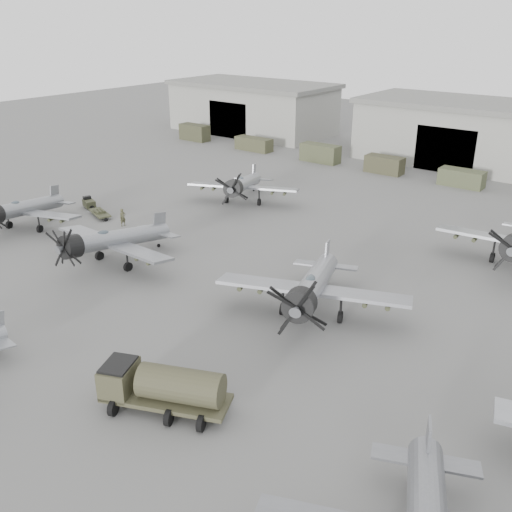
{
  "coord_description": "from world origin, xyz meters",
  "views": [
    {
      "loc": [
        26.39,
        -19.87,
        19.89
      ],
      "look_at": [
        1.43,
        12.25,
        2.5
      ],
      "focal_mm": 40.0,
      "sensor_mm": 36.0,
      "label": 1
    }
  ],
  "objects_px": {
    "aircraft_mid_1": "(110,241)",
    "tug_trailer": "(93,207)",
    "fuel_tanker": "(163,385)",
    "ground_crew": "(123,217)",
    "aircraft_mid_2": "(312,287)",
    "aircraft_mid_0": "(20,209)",
    "aircraft_far_0": "(242,185)"
  },
  "relations": [
    {
      "from": "aircraft_mid_2",
      "to": "tug_trailer",
      "type": "xyz_separation_m",
      "value": [
        -31.62,
        5.51,
        -2.02
      ]
    },
    {
      "from": "tug_trailer",
      "to": "aircraft_mid_1",
      "type": "bearing_deg",
      "value": -12.63
    },
    {
      "from": "aircraft_mid_1",
      "to": "aircraft_far_0",
      "type": "height_order",
      "value": "aircraft_mid_1"
    },
    {
      "from": "fuel_tanker",
      "to": "aircraft_mid_2",
      "type": "bearing_deg",
      "value": 63.04
    },
    {
      "from": "aircraft_mid_2",
      "to": "ground_crew",
      "type": "height_order",
      "value": "aircraft_mid_2"
    },
    {
      "from": "aircraft_mid_1",
      "to": "ground_crew",
      "type": "xyz_separation_m",
      "value": [
        -6.96,
        7.05,
        -1.38
      ]
    },
    {
      "from": "aircraft_mid_2",
      "to": "ground_crew",
      "type": "distance_m",
      "value": 25.78
    },
    {
      "from": "aircraft_mid_1",
      "to": "aircraft_mid_0",
      "type": "bearing_deg",
      "value": 179.88
    },
    {
      "from": "aircraft_far_0",
      "to": "tug_trailer",
      "type": "distance_m",
      "value": 16.48
    },
    {
      "from": "aircraft_mid_0",
      "to": "aircraft_mid_1",
      "type": "bearing_deg",
      "value": -20.37
    },
    {
      "from": "aircraft_mid_0",
      "to": "ground_crew",
      "type": "distance_m",
      "value": 9.78
    },
    {
      "from": "aircraft_mid_2",
      "to": "ground_crew",
      "type": "bearing_deg",
      "value": 148.59
    },
    {
      "from": "aircraft_far_0",
      "to": "ground_crew",
      "type": "distance_m",
      "value": 13.96
    },
    {
      "from": "aircraft_mid_0",
      "to": "fuel_tanker",
      "type": "relative_size",
      "value": 1.64
    },
    {
      "from": "aircraft_far_0",
      "to": "fuel_tanker",
      "type": "height_order",
      "value": "aircraft_far_0"
    },
    {
      "from": "aircraft_mid_2",
      "to": "fuel_tanker",
      "type": "bearing_deg",
      "value": -115.14
    },
    {
      "from": "tug_trailer",
      "to": "ground_crew",
      "type": "distance_m",
      "value": 6.38
    },
    {
      "from": "aircraft_mid_0",
      "to": "aircraft_mid_2",
      "type": "relative_size",
      "value": 0.89
    },
    {
      "from": "aircraft_mid_2",
      "to": "aircraft_mid_1",
      "type": "bearing_deg",
      "value": 166.63
    },
    {
      "from": "aircraft_far_0",
      "to": "tug_trailer",
      "type": "relative_size",
      "value": 2.0
    },
    {
      "from": "fuel_tanker",
      "to": "ground_crew",
      "type": "relative_size",
      "value": 4.02
    },
    {
      "from": "aircraft_mid_1",
      "to": "tug_trailer",
      "type": "distance_m",
      "value": 15.64
    },
    {
      "from": "aircraft_mid_0",
      "to": "fuel_tanker",
      "type": "bearing_deg",
      "value": -38.87
    },
    {
      "from": "aircraft_mid_2",
      "to": "tug_trailer",
      "type": "bearing_deg",
      "value": 148.6
    },
    {
      "from": "aircraft_mid_1",
      "to": "tug_trailer",
      "type": "bearing_deg",
      "value": 148.74
    },
    {
      "from": "aircraft_mid_2",
      "to": "fuel_tanker",
      "type": "height_order",
      "value": "aircraft_mid_2"
    },
    {
      "from": "aircraft_mid_0",
      "to": "aircraft_far_0",
      "type": "relative_size",
      "value": 0.98
    },
    {
      "from": "fuel_tanker",
      "to": "tug_trailer",
      "type": "relative_size",
      "value": 1.19
    },
    {
      "from": "aircraft_far_0",
      "to": "tug_trailer",
      "type": "xyz_separation_m",
      "value": [
        -11.31,
        -11.85,
        -1.82
      ]
    },
    {
      "from": "aircraft_mid_0",
      "to": "aircraft_mid_1",
      "type": "relative_size",
      "value": 0.96
    },
    {
      "from": "aircraft_mid_2",
      "to": "aircraft_far_0",
      "type": "xyz_separation_m",
      "value": [
        -20.3,
        17.36,
        -0.2
      ]
    },
    {
      "from": "fuel_tanker",
      "to": "ground_crew",
      "type": "xyz_separation_m",
      "value": [
        -24.5,
        17.7,
        -0.63
      ]
    }
  ]
}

